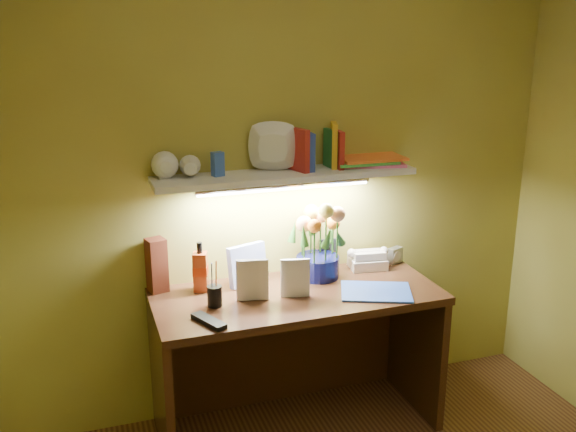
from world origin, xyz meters
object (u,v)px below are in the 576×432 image
at_px(desk, 297,361).
at_px(desk_clock, 395,255).
at_px(flower_bouquet, 318,241).
at_px(telephone, 368,258).
at_px(whisky_bottle, 200,267).

bearing_deg(desk, desk_clock, 18.86).
height_order(desk, flower_bouquet, flower_bouquet).
relative_size(desk, telephone, 7.43).
relative_size(telephone, desk_clock, 2.20).
xyz_separation_m(desk, whisky_bottle, (-0.44, 0.18, 0.50)).
relative_size(flower_bouquet, whisky_bottle, 1.56).
height_order(flower_bouquet, whisky_bottle, flower_bouquet).
distance_m(flower_bouquet, desk_clock, 0.50).
distance_m(flower_bouquet, whisky_bottle, 0.61).
distance_m(desk, desk_clock, 0.80).
bearing_deg(desk_clock, flower_bouquet, 163.92).
bearing_deg(telephone, desk_clock, 16.36).
xyz_separation_m(telephone, desk_clock, (0.18, 0.03, -0.01)).
xyz_separation_m(desk, telephone, (0.47, 0.20, 0.43)).
bearing_deg(flower_bouquet, whisky_bottle, 178.68).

